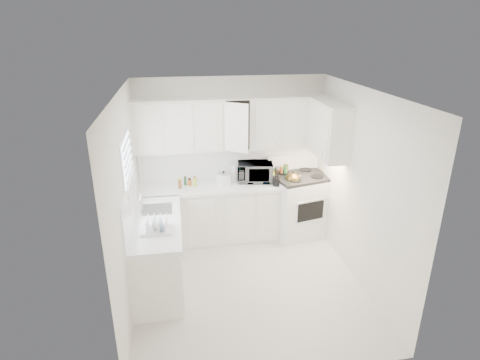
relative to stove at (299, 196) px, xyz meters
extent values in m
plane|color=silver|center=(-1.09, -1.27, -0.67)|extent=(3.20, 3.20, 0.00)
plane|color=white|center=(-1.09, -1.27, 1.93)|extent=(3.20, 3.20, 0.00)
plane|color=white|center=(-1.09, 0.33, 0.63)|extent=(3.00, 0.00, 3.00)
plane|color=white|center=(-1.09, -2.87, 0.63)|extent=(3.00, 0.00, 3.00)
plane|color=white|center=(-2.59, -1.27, 0.63)|extent=(0.00, 3.20, 3.20)
plane|color=white|center=(0.41, -1.27, 0.63)|extent=(0.00, 3.20, 3.20)
cube|color=white|center=(-1.48, 0.02, 0.26)|extent=(2.24, 0.64, 0.05)
cube|color=white|center=(-2.28, -1.07, 0.26)|extent=(0.64, 1.62, 0.05)
cube|color=white|center=(-1.09, 0.32, 0.56)|extent=(2.98, 0.02, 0.55)
cube|color=white|center=(-2.58, -1.07, 0.56)|extent=(0.02, 1.60, 0.55)
imported|color=gray|center=(-0.73, 0.12, 0.47)|extent=(0.60, 0.39, 0.38)
cylinder|color=white|center=(-1.06, 0.17, 0.42)|extent=(0.12, 0.12, 0.27)
cylinder|color=brown|center=(-1.94, 0.15, 0.35)|extent=(0.06, 0.06, 0.13)
cylinder|color=#256F2F|center=(-1.87, 0.06, 0.35)|extent=(0.06, 0.06, 0.13)
cylinder|color=#CD5F1B|center=(-1.79, 0.15, 0.35)|extent=(0.06, 0.06, 0.13)
cylinder|color=#BEE135|center=(-1.72, 0.06, 0.35)|extent=(0.06, 0.06, 0.13)
cylinder|color=#CD5F1B|center=(-0.51, 0.19, 0.38)|extent=(0.06, 0.06, 0.19)
cylinder|color=#BEE135|center=(-0.46, 0.13, 0.38)|extent=(0.06, 0.06, 0.19)
cylinder|color=brown|center=(-0.40, 0.19, 0.38)|extent=(0.06, 0.06, 0.19)
cylinder|color=black|center=(-0.35, 0.13, 0.38)|extent=(0.06, 0.06, 0.19)
cylinder|color=brown|center=(-0.29, 0.19, 0.38)|extent=(0.06, 0.06, 0.19)
cylinder|color=#256F2F|center=(-0.24, 0.13, 0.38)|extent=(0.06, 0.06, 0.19)
cylinder|color=#CD5F1B|center=(-0.18, 0.19, 0.38)|extent=(0.06, 0.06, 0.19)
camera|label=1|loc=(-1.95, -5.79, 2.65)|focal=29.77mm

